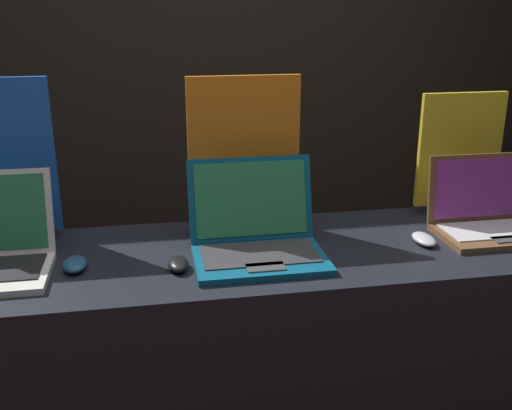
{
  "coord_description": "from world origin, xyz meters",
  "views": [
    {
      "loc": [
        -0.3,
        -1.4,
        1.72
      ],
      "look_at": [
        0.01,
        0.3,
        1.14
      ],
      "focal_mm": 42.0,
      "sensor_mm": 36.0,
      "label": 1
    }
  ],
  "objects_px": {
    "mouse_middle": "(178,264)",
    "mouse_back": "(424,239)",
    "mouse_front": "(75,264)",
    "promo_stand_middle": "(244,158)",
    "promo_stand_back": "(459,155)",
    "laptop_middle": "(257,235)",
    "laptop_back": "(490,216)"
  },
  "relations": [
    {
      "from": "promo_stand_middle",
      "to": "laptop_back",
      "type": "height_order",
      "value": "promo_stand_middle"
    },
    {
      "from": "mouse_middle",
      "to": "mouse_front",
      "type": "bearing_deg",
      "value": 170.15
    },
    {
      "from": "mouse_middle",
      "to": "mouse_back",
      "type": "xyz_separation_m",
      "value": [
        0.79,
        0.06,
        -0.0
      ]
    },
    {
      "from": "mouse_front",
      "to": "mouse_middle",
      "type": "bearing_deg",
      "value": -9.85
    },
    {
      "from": "mouse_front",
      "to": "promo_stand_back",
      "type": "height_order",
      "value": "promo_stand_back"
    },
    {
      "from": "mouse_front",
      "to": "mouse_middle",
      "type": "xyz_separation_m",
      "value": [
        0.29,
        -0.05,
        0.0
      ]
    },
    {
      "from": "laptop_back",
      "to": "mouse_back",
      "type": "height_order",
      "value": "laptop_back"
    },
    {
      "from": "mouse_front",
      "to": "laptop_middle",
      "type": "relative_size",
      "value": 0.28
    },
    {
      "from": "mouse_middle",
      "to": "laptop_back",
      "type": "relative_size",
      "value": 0.27
    },
    {
      "from": "mouse_middle",
      "to": "laptop_back",
      "type": "height_order",
      "value": "laptop_back"
    },
    {
      "from": "promo_stand_back",
      "to": "laptop_middle",
      "type": "bearing_deg",
      "value": -160.54
    },
    {
      "from": "mouse_middle",
      "to": "promo_stand_back",
      "type": "bearing_deg",
      "value": 18.53
    },
    {
      "from": "promo_stand_middle",
      "to": "laptop_back",
      "type": "xyz_separation_m",
      "value": [
        0.8,
        -0.18,
        -0.19
      ]
    },
    {
      "from": "promo_stand_middle",
      "to": "promo_stand_back",
      "type": "distance_m",
      "value": 0.8
    },
    {
      "from": "laptop_middle",
      "to": "promo_stand_back",
      "type": "distance_m",
      "value": 0.86
    },
    {
      "from": "laptop_middle",
      "to": "mouse_middle",
      "type": "bearing_deg",
      "value": -164.64
    },
    {
      "from": "mouse_back",
      "to": "promo_stand_back",
      "type": "relative_size",
      "value": 0.27
    },
    {
      "from": "laptop_back",
      "to": "mouse_back",
      "type": "bearing_deg",
      "value": -168.37
    },
    {
      "from": "laptop_middle",
      "to": "mouse_back",
      "type": "xyz_separation_m",
      "value": [
        0.55,
        -0.01,
        -0.05
      ]
    },
    {
      "from": "mouse_front",
      "to": "mouse_middle",
      "type": "distance_m",
      "value": 0.3
    },
    {
      "from": "promo_stand_middle",
      "to": "mouse_back",
      "type": "distance_m",
      "value": 0.64
    },
    {
      "from": "laptop_middle",
      "to": "promo_stand_back",
      "type": "relative_size",
      "value": 0.9
    },
    {
      "from": "promo_stand_middle",
      "to": "mouse_middle",
      "type": "bearing_deg",
      "value": -129.52
    },
    {
      "from": "laptop_back",
      "to": "promo_stand_back",
      "type": "height_order",
      "value": "promo_stand_back"
    },
    {
      "from": "laptop_back",
      "to": "promo_stand_back",
      "type": "bearing_deg",
      "value": 90.0
    },
    {
      "from": "laptop_middle",
      "to": "mouse_back",
      "type": "distance_m",
      "value": 0.55
    },
    {
      "from": "mouse_front",
      "to": "promo_stand_back",
      "type": "bearing_deg",
      "value": 12.58
    },
    {
      "from": "promo_stand_back",
      "to": "laptop_back",
      "type": "bearing_deg",
      "value": -90.0
    },
    {
      "from": "mouse_front",
      "to": "mouse_back",
      "type": "height_order",
      "value": "mouse_front"
    },
    {
      "from": "mouse_front",
      "to": "laptop_back",
      "type": "distance_m",
      "value": 1.34
    },
    {
      "from": "mouse_front",
      "to": "mouse_middle",
      "type": "relative_size",
      "value": 1.08
    },
    {
      "from": "mouse_front",
      "to": "laptop_back",
      "type": "relative_size",
      "value": 0.29
    }
  ]
}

